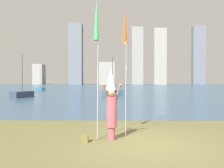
{
  "coord_description": "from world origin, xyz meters",
  "views": [
    {
      "loc": [
        -0.87,
        -7.58,
        1.96
      ],
      "look_at": [
        -1.24,
        17.5,
        1.57
      ],
      "focal_mm": 39.64,
      "sensor_mm": 36.0,
      "label": 1
    }
  ],
  "objects_px": {
    "kite_flag_left": "(96,23)",
    "kite_flag_right": "(125,30)",
    "sailboat_5": "(22,94)",
    "sailboat_0": "(111,82)",
    "sailboat_2": "(40,89)",
    "bag": "(85,139)",
    "person": "(112,112)"
  },
  "relations": [
    {
      "from": "kite_flag_left",
      "to": "sailboat_2",
      "type": "distance_m",
      "value": 40.73
    },
    {
      "from": "person",
      "to": "kite_flag_right",
      "type": "distance_m",
      "value": 3.01
    },
    {
      "from": "kite_flag_left",
      "to": "sailboat_2",
      "type": "xyz_separation_m",
      "value": [
        -13.54,
        38.26,
        -3.45
      ]
    },
    {
      "from": "person",
      "to": "sailboat_5",
      "type": "relative_size",
      "value": 0.37
    },
    {
      "from": "sailboat_5",
      "to": "kite_flag_left",
      "type": "bearing_deg",
      "value": -63.5
    },
    {
      "from": "person",
      "to": "sailboat_5",
      "type": "height_order",
      "value": "sailboat_5"
    },
    {
      "from": "kite_flag_left",
      "to": "sailboat_5",
      "type": "relative_size",
      "value": 0.92
    },
    {
      "from": "sailboat_0",
      "to": "sailboat_2",
      "type": "xyz_separation_m",
      "value": [
        -13.61,
        14.64,
        -1.43
      ]
    },
    {
      "from": "person",
      "to": "sailboat_0",
      "type": "bearing_deg",
      "value": 80.45
    },
    {
      "from": "kite_flag_right",
      "to": "sailboat_0",
      "type": "bearing_deg",
      "value": 92.25
    },
    {
      "from": "kite_flag_left",
      "to": "sailboat_5",
      "type": "xyz_separation_m",
      "value": [
        -10.05,
        20.15,
        -3.38
      ]
    },
    {
      "from": "person",
      "to": "sailboat_2",
      "type": "bearing_deg",
      "value": 99.7
    },
    {
      "from": "sailboat_5",
      "to": "kite_flag_right",
      "type": "bearing_deg",
      "value": -59.98
    },
    {
      "from": "kite_flag_right",
      "to": "sailboat_5",
      "type": "bearing_deg",
      "value": 120.02
    },
    {
      "from": "person",
      "to": "kite_flag_left",
      "type": "distance_m",
      "value": 2.9
    },
    {
      "from": "kite_flag_left",
      "to": "sailboat_2",
      "type": "bearing_deg",
      "value": 109.49
    },
    {
      "from": "kite_flag_right",
      "to": "bag",
      "type": "distance_m",
      "value": 4.05
    },
    {
      "from": "sailboat_0",
      "to": "sailboat_2",
      "type": "bearing_deg",
      "value": 132.89
    },
    {
      "from": "kite_flag_left",
      "to": "kite_flag_right",
      "type": "bearing_deg",
      "value": 49.61
    },
    {
      "from": "sailboat_2",
      "to": "sailboat_5",
      "type": "xyz_separation_m",
      "value": [
        3.49,
        -18.1,
        0.07
      ]
    },
    {
      "from": "kite_flag_left",
      "to": "bag",
      "type": "xyz_separation_m",
      "value": [
        -0.37,
        -0.08,
        -3.64
      ]
    },
    {
      "from": "kite_flag_left",
      "to": "sailboat_5",
      "type": "bearing_deg",
      "value": 116.5
    },
    {
      "from": "kite_flag_right",
      "to": "person",
      "type": "bearing_deg",
      "value": -119.65
    },
    {
      "from": "kite_flag_right",
      "to": "sailboat_2",
      "type": "height_order",
      "value": "sailboat_2"
    },
    {
      "from": "sailboat_2",
      "to": "kite_flag_right",
      "type": "bearing_deg",
      "value": -68.69
    },
    {
      "from": "kite_flag_left",
      "to": "sailboat_5",
      "type": "height_order",
      "value": "sailboat_5"
    },
    {
      "from": "kite_flag_left",
      "to": "sailboat_0",
      "type": "height_order",
      "value": "sailboat_0"
    },
    {
      "from": "kite_flag_right",
      "to": "sailboat_2",
      "type": "distance_m",
      "value": 40.02
    },
    {
      "from": "kite_flag_left",
      "to": "sailboat_0",
      "type": "relative_size",
      "value": 0.9
    },
    {
      "from": "kite_flag_left",
      "to": "bag",
      "type": "height_order",
      "value": "kite_flag_left"
    },
    {
      "from": "kite_flag_right",
      "to": "sailboat_5",
      "type": "height_order",
      "value": "sailboat_5"
    },
    {
      "from": "sailboat_2",
      "to": "sailboat_5",
      "type": "height_order",
      "value": "sailboat_5"
    }
  ]
}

